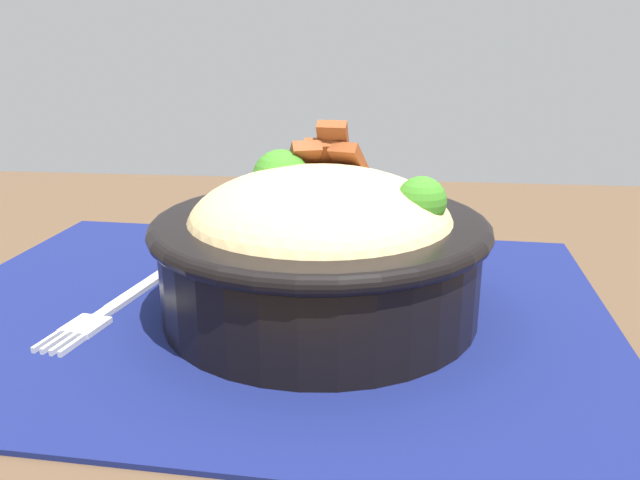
{
  "coord_description": "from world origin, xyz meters",
  "views": [
    {
      "loc": [
        -0.07,
        0.41,
        0.94
      ],
      "look_at": [
        -0.03,
        0.02,
        0.81
      ],
      "focal_mm": 35.92,
      "sensor_mm": 36.0,
      "label": 1
    }
  ],
  "objects": [
    {
      "name": "table",
      "position": [
        0.0,
        0.0,
        0.69
      ],
      "size": [
        1.09,
        0.81,
        0.76
      ],
      "color": "#4C3826",
      "rests_on": "ground_plane"
    },
    {
      "name": "placemat",
      "position": [
        0.01,
        0.01,
        0.76
      ],
      "size": [
        0.47,
        0.37,
        0.0
      ],
      "primitive_type": "cube",
      "rotation": [
        0.0,
        0.0,
        -0.05
      ],
      "color": "#11194C",
      "rests_on": "table"
    },
    {
      "name": "bowl",
      "position": [
        -0.03,
        0.02,
        0.81
      ],
      "size": [
        0.22,
        0.22,
        0.12
      ],
      "color": "black",
      "rests_on": "placemat"
    },
    {
      "name": "fork",
      "position": [
        0.11,
        0.04,
        0.77
      ],
      "size": [
        0.04,
        0.14,
        0.0
      ],
      "color": "#B9B9B9",
      "rests_on": "placemat"
    }
  ]
}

